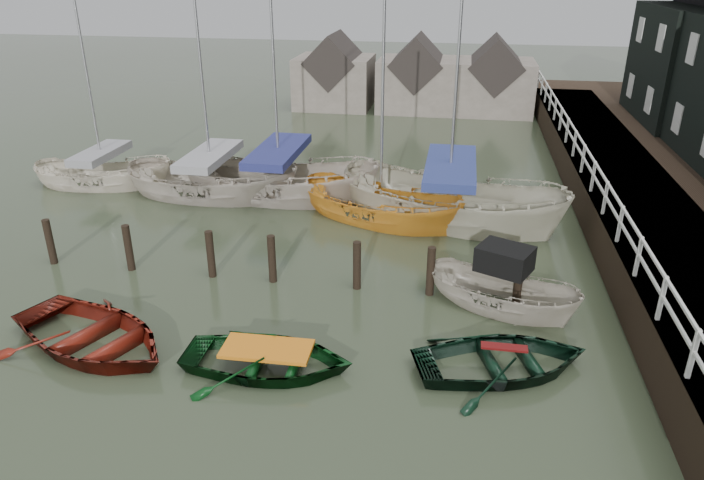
% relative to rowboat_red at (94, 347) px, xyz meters
% --- Properties ---
extents(ground, '(120.00, 120.00, 0.00)m').
position_rel_rowboat_red_xyz_m(ground, '(4.40, 0.93, 0.00)').
color(ground, '#2E3622').
rests_on(ground, ground).
extents(pier, '(3.04, 32.00, 2.70)m').
position_rel_rowboat_red_xyz_m(pier, '(13.87, 10.93, 0.71)').
color(pier, black).
rests_on(pier, ground).
extents(mooring_pilings, '(13.72, 0.22, 1.80)m').
position_rel_rowboat_red_xyz_m(mooring_pilings, '(3.28, 3.93, 0.50)').
color(mooring_pilings, black).
rests_on(mooring_pilings, ground).
extents(far_sheds, '(14.00, 4.08, 4.39)m').
position_rel_rowboat_red_xyz_m(far_sheds, '(5.23, 26.93, 1.86)').
color(far_sheds, '#665B51').
rests_on(far_sheds, ground).
extents(rowboat_red, '(5.39, 4.70, 0.93)m').
position_rel_rowboat_red_xyz_m(rowboat_red, '(0.00, 0.00, 0.00)').
color(rowboat_red, '#5D160D').
rests_on(rowboat_red, ground).
extents(rowboat_green, '(3.84, 2.78, 0.78)m').
position_rel_rowboat_red_xyz_m(rowboat_green, '(4.27, -0.12, 0.00)').
color(rowboat_green, black).
rests_on(rowboat_green, ground).
extents(rowboat_dkgreen, '(4.59, 3.88, 0.81)m').
position_rel_rowboat_red_xyz_m(rowboat_dkgreen, '(9.38, 0.72, 0.00)').
color(rowboat_dkgreen, black).
rests_on(rowboat_dkgreen, ground).
extents(motorboat, '(4.36, 3.10, 2.45)m').
position_rel_rowboat_red_xyz_m(motorboat, '(9.46, 3.51, 0.10)').
color(motorboat, '#BBB19F').
rests_on(motorboat, ground).
extents(sailboat_a, '(7.04, 2.97, 11.68)m').
position_rel_rowboat_red_xyz_m(sailboat_a, '(-1.09, 10.35, 0.06)').
color(sailboat_a, '#BDB1A2').
rests_on(sailboat_a, ground).
extents(sailboat_b, '(7.99, 3.50, 11.96)m').
position_rel_rowboat_red_xyz_m(sailboat_b, '(1.48, 10.73, 0.06)').
color(sailboat_b, '#BDB1A1').
rests_on(sailboat_b, ground).
extents(sailboat_c, '(6.77, 4.80, 10.62)m').
position_rel_rowboat_red_xyz_m(sailboat_c, '(5.57, 9.11, 0.01)').
color(sailboat_c, orange).
rests_on(sailboat_c, ground).
extents(sailboat_d, '(8.93, 6.07, 12.57)m').
position_rel_rowboat_red_xyz_m(sailboat_d, '(7.89, 9.49, 0.06)').
color(sailboat_d, beige).
rests_on(sailboat_d, ground).
extents(sailboat_e, '(5.81, 2.68, 9.47)m').
position_rel_rowboat_red_xyz_m(sailboat_e, '(-5.84, 10.79, 0.06)').
color(sailboat_e, beige).
rests_on(sailboat_e, ground).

